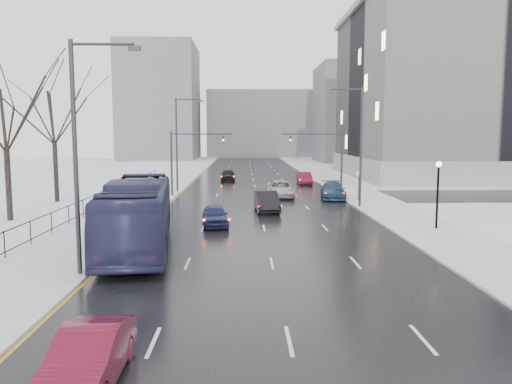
{
  "coord_description": "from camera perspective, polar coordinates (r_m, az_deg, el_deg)",
  "views": [
    {
      "loc": [
        -1.34,
        -1.13,
        6.1
      ],
      "look_at": [
        -0.54,
        30.27,
        2.5
      ],
      "focal_mm": 35.0,
      "sensor_mm": 36.0,
      "label": 1
    }
  ],
  "objects": [
    {
      "name": "park_strip",
      "position": [
        64.2,
        -18.34,
        0.81
      ],
      "size": [
        14.0,
        150.0,
        0.12
      ],
      "primitive_type": "cube",
      "color": "white",
      "rests_on": "ground"
    },
    {
      "name": "sedan_right_near",
      "position": [
        39.6,
        1.22,
        -1.08
      ],
      "size": [
        2.04,
        5.01,
        1.62
      ],
      "primitive_type": "imported",
      "rotation": [
        0.0,
        0.0,
        0.07
      ],
      "color": "black",
      "rests_on": "road"
    },
    {
      "name": "sidewalk_left",
      "position": [
        62.11,
        -9.93,
        0.88
      ],
      "size": [
        5.0,
        150.0,
        0.16
      ],
      "primitive_type": "cube",
      "color": "silver",
      "rests_on": "ground"
    },
    {
      "name": "civic_building",
      "position": [
        81.82,
        25.29,
        9.5
      ],
      "size": [
        41.0,
        31.0,
        24.8
      ],
      "color": "gray",
      "rests_on": "ground"
    },
    {
      "name": "tree_park_e",
      "position": [
        48.56,
        -21.76,
        -1.15
      ],
      "size": [
        9.45,
        9.45,
        13.5
      ],
      "primitive_type": null,
      "color": "black",
      "rests_on": "ground"
    },
    {
      "name": "sidewalk_right",
      "position": [
        62.56,
        9.47,
        0.93
      ],
      "size": [
        5.0,
        150.0,
        0.16
      ],
      "primitive_type": "cube",
      "color": "silver",
      "rests_on": "ground"
    },
    {
      "name": "streetlight_l_near",
      "position": [
        22.21,
        -19.43,
        4.92
      ],
      "size": [
        2.95,
        0.25,
        10.0
      ],
      "color": "#2D2D33",
      "rests_on": "ground"
    },
    {
      "name": "mast_signal_right",
      "position": [
        49.93,
        8.57,
        4.18
      ],
      "size": [
        6.1,
        0.33,
        6.5
      ],
      "color": "#2D2D33",
      "rests_on": "ground"
    },
    {
      "name": "sedan_right_far",
      "position": [
        48.08,
        8.79,
        0.17
      ],
      "size": [
        2.76,
        5.63,
        1.57
      ],
      "primitive_type": "imported",
      "rotation": [
        0.0,
        0.0,
        -0.1
      ],
      "color": "navy",
      "rests_on": "road"
    },
    {
      "name": "cross_road",
      "position": [
        49.53,
        0.11,
        -0.51
      ],
      "size": [
        130.0,
        10.0,
        0.04
      ],
      "primitive_type": "cube",
      "color": "black",
      "rests_on": "ground"
    },
    {
      "name": "no_uturn_sign",
      "position": [
        46.5,
        11.66,
        1.72
      ],
      "size": [
        0.6,
        0.06,
        2.7
      ],
      "color": "#2D2D33",
      "rests_on": "sidewalk_right"
    },
    {
      "name": "sedan_left_near",
      "position": [
        13.37,
        -18.62,
        -17.47
      ],
      "size": [
        1.48,
        4.24,
        1.4
      ],
      "primitive_type": "imported",
      "rotation": [
        0.0,
        0.0,
        0.0
      ],
      "color": "maroon",
      "rests_on": "road"
    },
    {
      "name": "lamppost_r_mid",
      "position": [
        33.64,
        20.08,
        0.75
      ],
      "size": [
        0.36,
        0.36,
        4.28
      ],
      "color": "black",
      "rests_on": "sidewalk_right"
    },
    {
      "name": "mast_signal_left",
      "position": [
        49.53,
        -8.41,
        4.16
      ],
      "size": [
        6.1,
        0.33,
        6.5
      ],
      "color": "#2D2D33",
      "rests_on": "ground"
    },
    {
      "name": "streetlight_l_far",
      "position": [
        53.57,
        -8.82,
        5.95
      ],
      "size": [
        2.95,
        0.25,
        10.0
      ],
      "color": "#2D2D33",
      "rests_on": "ground"
    },
    {
      "name": "sedan_center_far",
      "position": [
        66.09,
        -3.22,
        1.95
      ],
      "size": [
        1.94,
        4.63,
        1.57
      ],
      "primitive_type": "imported",
      "rotation": [
        0.0,
        0.0,
        0.02
      ],
      "color": "black",
      "rests_on": "road"
    },
    {
      "name": "iron_fence",
      "position": [
        33.65,
        -21.74,
        -2.81
      ],
      "size": [
        0.06,
        70.0,
        1.3
      ],
      "color": "black",
      "rests_on": "sidewalk_left"
    },
    {
      "name": "streetlight_r_mid",
      "position": [
        42.22,
        11.62,
        5.75
      ],
      "size": [
        2.95,
        0.25,
        10.0
      ],
      "color": "#2D2D33",
      "rests_on": "ground"
    },
    {
      "name": "bus",
      "position": [
        27.43,
        -13.36,
        -2.45
      ],
      "size": [
        4.77,
        13.64,
        3.72
      ],
      "primitive_type": "imported",
      "rotation": [
        0.0,
        0.0,
        0.13
      ],
      "color": "#292A51",
      "rests_on": "road"
    },
    {
      "name": "bldg_far_left",
      "position": [
        128.06,
        -10.9,
        9.96
      ],
      "size": [
        18.0,
        22.0,
        28.0
      ],
      "primitive_type": "cube",
      "color": "slate",
      "rests_on": "ground"
    },
    {
      "name": "sedan_center_near",
      "position": [
        33.49,
        -4.72,
        -2.69
      ],
      "size": [
        2.11,
        4.28,
        1.41
      ],
      "primitive_type": "imported",
      "rotation": [
        0.0,
        0.0,
        0.11
      ],
      "color": "#181F4A",
      "rests_on": "road"
    },
    {
      "name": "bldg_far_right",
      "position": [
        119.88,
        12.87,
        8.72
      ],
      "size": [
        24.0,
        20.0,
        22.0
      ],
      "primitive_type": "cube",
      "color": "slate",
      "rests_on": "ground"
    },
    {
      "name": "sedan_right_cross",
      "position": [
        48.88,
        2.79,
        0.35
      ],
      "size": [
        2.83,
        5.8,
        1.59
      ],
      "primitive_type": "imported",
      "rotation": [
        0.0,
        0.0,
        -0.04
      ],
      "color": "#ACAEB1",
      "rests_on": "road"
    },
    {
      "name": "road",
      "position": [
        61.45,
        -0.2,
        0.86
      ],
      "size": [
        16.0,
        150.0,
        0.04
      ],
      "primitive_type": "cube",
      "color": "black",
      "rests_on": "ground"
    },
    {
      "name": "bldg_far_center",
      "position": [
        141.26,
        0.72,
        7.72
      ],
      "size": [
        30.0,
        18.0,
        18.0
      ],
      "primitive_type": "cube",
      "color": "slate",
      "rests_on": "ground"
    },
    {
      "name": "sedan_right_distant",
      "position": [
        61.71,
        5.56,
        1.57
      ],
      "size": [
        1.63,
        4.54,
        1.49
      ],
      "primitive_type": "imported",
      "rotation": [
        0.0,
        0.0,
        0.01
      ],
      "color": "maroon",
      "rests_on": "road"
    },
    {
      "name": "tree_park_d",
      "position": [
        39.28,
        -26.25,
        -3.08
      ],
      "size": [
        8.75,
        8.75,
        12.5
      ],
      "primitive_type": null,
      "color": "black",
      "rests_on": "ground"
    }
  ]
}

